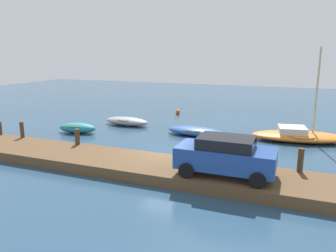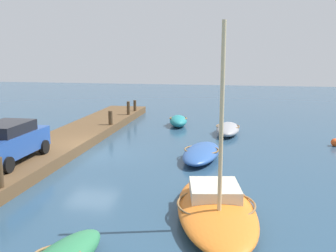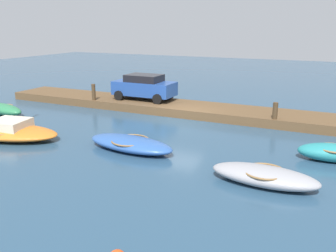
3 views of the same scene
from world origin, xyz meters
The scene contains 10 objects.
ground_plane centered at (0.00, 0.00, 0.00)m, with size 84.00×84.00×0.00m, color navy.
dock_platform centered at (0.00, -1.95, 0.26)m, with size 27.28×3.07×0.52m, color brown.
dinghy_teal centered at (-8.18, 3.26, 0.37)m, with size 2.90×1.63×0.72m.
motorboat_blue centered at (-0.07, 5.67, 0.31)m, with size 4.33×1.97×0.60m.
rowboat_grey centered at (-6.10, 6.76, 0.33)m, with size 3.74×1.53×0.65m.
rowboat_green centered at (10.54, 3.33, 0.33)m, with size 3.68×1.72×0.66m.
sailboat_orange centered at (6.55, 6.76, 0.38)m, with size 6.33×3.39×5.98m.
mooring_post_mid_east centered at (-5.20, -0.67, 0.96)m, with size 0.27×0.27×0.89m, color #47331E.
mooring_post_east centered at (6.59, -0.67, 1.05)m, with size 0.25×0.25×1.06m, color #47331E.
parked_car centered at (3.61, -2.26, 1.40)m, with size 4.12×2.05×1.68m.
Camera 3 is at (-8.01, 18.51, 5.33)m, focal length 38.36 mm.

